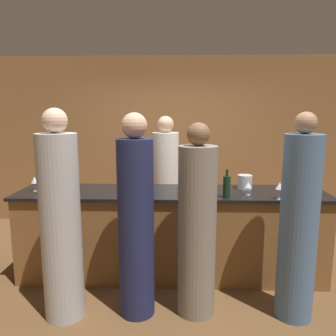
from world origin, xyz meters
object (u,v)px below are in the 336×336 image
Objects in this scene: guest_3 at (197,228)px; wine_bottle_0 at (205,177)px; guest_1 at (61,224)px; ice_bucket at (245,182)px; guest_2 at (299,225)px; wine_bottle_2 at (44,177)px; guest_0 at (136,223)px; bartender at (166,186)px; wine_bottle_1 at (227,186)px.

guest_3 reaches higher than wine_bottle_0.
ice_bucket is at bearing 27.78° from guest_1.
guest_2 is 5.92× the size of wine_bottle_2.
wine_bottle_2 is (-1.76, 0.85, 0.29)m from guest_3.
guest_2 is (1.47, -0.01, -0.00)m from guest_0.
bartender is 6.11× the size of wine_bottle_1.
ice_bucket is at bearing 108.78° from guest_2.
guest_1 is 1.24m from guest_3.
wine_bottle_2 is at bearing -176.78° from wine_bottle_0.
bartender is 1.38m from wine_bottle_1.
wine_bottle_1 is 0.94× the size of wine_bottle_2.
wine_bottle_2 reaches higher than wine_bottle_0.
bartender is 1.67m from guest_0.
ice_bucket is (-0.31, 0.91, 0.20)m from guest_2.
wine_bottle_0 is at bearing 110.26° from wine_bottle_1.
guest_0 is at bearing -125.65° from wine_bottle_0.
wine_bottle_2 reaches higher than ice_bucket.
guest_3 is at bearing -125.56° from wine_bottle_1.
bartender is at bearing 29.00° from wine_bottle_2.
guest_1 is (-0.88, -1.72, 0.05)m from bartender.
wine_bottle_0 is at bearing 169.37° from ice_bucket.
guest_3 is 1.98m from wine_bottle_2.
guest_1 reaches higher than wine_bottle_1.
guest_1 is at bearing -160.41° from wine_bottle_1.
guest_1 reaches higher than guest_3.
ice_bucket is (0.95, -0.76, 0.23)m from bartender.
guest_3 is 5.86× the size of wine_bottle_0.
guest_0 is at bearing -151.09° from wine_bottle_1.
bartender is at bearing 82.90° from guest_0.
guest_1 is 6.42× the size of wine_bottle_1.
guest_3 is at bearing -98.78° from wine_bottle_0.
ice_bucket is (0.45, -0.08, -0.04)m from wine_bottle_0.
wine_bottle_2 is at bearing 29.00° from bartender.
guest_0 is 0.56m from guest_3.
guest_1 is 1.75m from wine_bottle_0.
guest_3 is (0.35, -1.63, -0.02)m from bartender.
guest_0 reaches higher than wine_bottle_1.
wine_bottle_0 is (1.38, 1.05, 0.22)m from guest_1.
guest_3 is 0.64m from wine_bottle_1.
bartender reaches higher than guest_3.
guest_0 is 6.14× the size of wine_bottle_0.
guest_2 is 11.29× the size of ice_bucket.
wine_bottle_0 is 1.02× the size of wine_bottle_1.
guest_3 is 1.09m from ice_bucket.
guest_2 is 6.31× the size of wine_bottle_1.
wine_bottle_0 is 1.91m from wine_bottle_2.
wine_bottle_2 is at bearing 143.74° from guest_0.
guest_3 is at bearing 177.81° from guest_2.
guest_0 reaches higher than wine_bottle_2.
bartender is at bearing 126.71° from wine_bottle_0.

